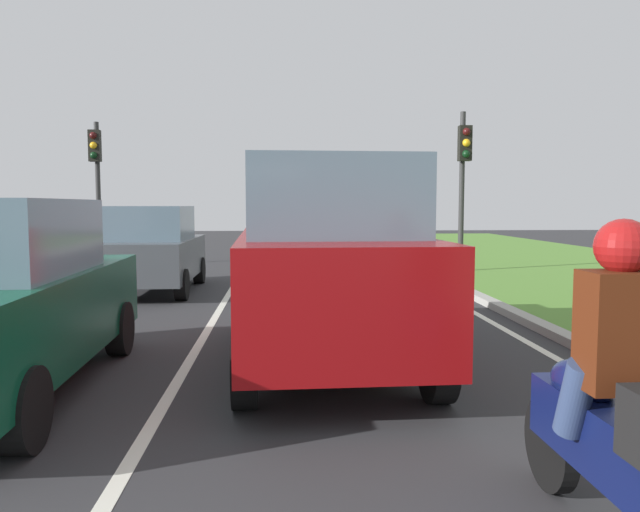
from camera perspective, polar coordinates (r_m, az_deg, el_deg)
name	(u,v)px	position (r m, az deg, el deg)	size (l,w,h in m)	color
ground_plane	(263,294)	(12.43, -5.33, -3.54)	(60.00, 60.00, 0.00)	#2D2D30
lane_line_center	(229,294)	(12.47, -8.55, -3.54)	(0.12, 32.00, 0.01)	silver
lane_line_right_edge	(438,292)	(12.84, 10.98, -3.33)	(0.12, 32.00, 0.01)	silver
curb_right	(461,289)	(12.96, 13.13, -3.04)	(0.24, 48.00, 0.12)	#9E9B93
car_suv_ahead	(326,261)	(6.87, 0.53, -0.52)	(2.08, 4.55, 2.28)	maroon
car_hatchback_far	(154,250)	(13.02, -15.35, 0.59)	(1.74, 3.70, 1.78)	#474C51
motorcycle	(620,451)	(3.55, 26.33, -16.08)	(0.40, 1.90, 1.01)	#0C143F
rider_person	(620,328)	(3.43, 26.30, -6.06)	(0.50, 0.40, 1.16)	#4C1E0C
traffic_light_near_right	(463,167)	(16.35, 13.31, 8.13)	(0.32, 0.50, 4.22)	#2D2D2D
traffic_light_overhead_left	(96,169)	(18.94, -20.25, 7.68)	(0.32, 0.50, 4.20)	#2D2D2D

